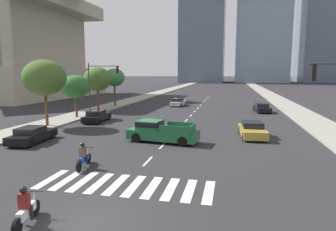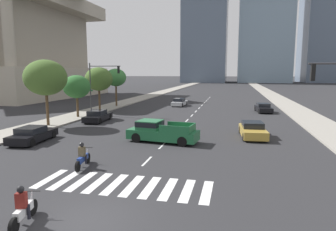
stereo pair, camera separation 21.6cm
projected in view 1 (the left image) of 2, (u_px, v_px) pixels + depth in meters
The scene contains 21 objects.
ground_plane at pixel (91, 221), 10.94m from camera, with size 800.00×800.00×0.00m, color #28282B.
sidewalk_east at pixel (304, 116), 37.09m from camera, with size 4.00×260.00×0.15m, color gray.
sidewalk_west at pixel (98, 110), 42.83m from camera, with size 4.00×260.00×0.15m, color gray.
crosswalk_near at pixel (125, 185), 14.43m from camera, with size 8.55×2.77×0.01m.
lane_divider_center at pixel (195, 111), 41.52m from camera, with size 0.14×50.00×0.01m.
motorcycle_lead at pixel (26, 210), 10.58m from camera, with size 0.80×2.04×1.49m.
motorcycle_trailing at pixel (84, 158), 17.02m from camera, with size 0.71×2.23×1.49m.
pickup_truck at pixel (160, 132), 23.33m from camera, with size 5.75×2.66×1.67m.
sedan_gold_0 at pixel (252, 130), 25.09m from camera, with size 2.24×4.56×1.28m.
sedan_black_1 at pixel (262, 108), 40.79m from camera, with size 2.19×4.40×1.22m.
sedan_black_2 at pixel (97, 116), 32.93m from camera, with size 2.12×4.80×1.29m.
sedan_black_3 at pixel (32, 135), 23.18m from camera, with size 2.19×4.57×1.24m.
sedan_silver_4 at pixel (178, 102), 48.29m from camera, with size 2.08×4.41×1.25m.
traffic_signal_far at pixel (100, 80), 37.10m from camera, with size 4.41×0.28×6.46m.
street_tree_nearest at pixel (45, 78), 29.14m from camera, with size 4.16×4.16×6.55m.
street_tree_second at pixel (75, 87), 34.99m from camera, with size 3.22×3.22×4.98m.
street_tree_third at pixel (97, 79), 40.68m from camera, with size 3.79×3.79×5.99m.
street_tree_fourth at pixel (114, 78), 46.51m from camera, with size 3.27×3.27×5.88m.
war_memorial at pixel (0, 16), 64.52m from camera, with size 33.98×33.98×34.36m.
office_tower_left_skyline at pixel (204, 2), 159.32m from camera, with size 22.92×29.62×97.12m.
office_tower_center_skyline at pixel (263, 14), 156.52m from camera, with size 26.99×22.89×82.70m.
Camera 1 is at (4.91, -9.44, 5.45)m, focal length 31.65 mm.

